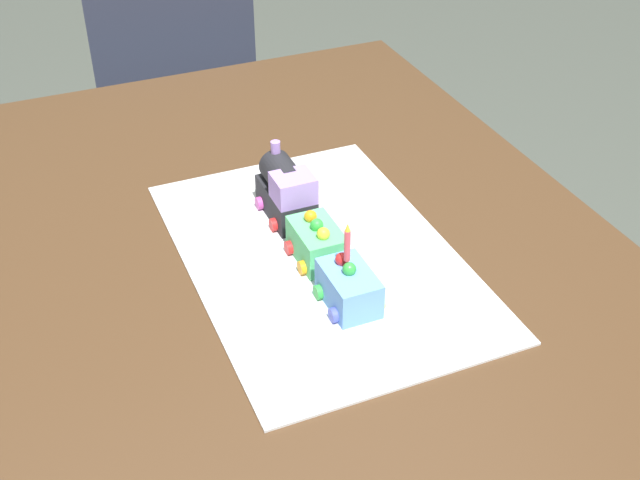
{
  "coord_description": "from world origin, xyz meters",
  "views": [
    {
      "loc": [
        1.0,
        -0.38,
        1.51
      ],
      "look_at": [
        0.05,
        0.02,
        0.77
      ],
      "focal_mm": 46.51,
      "sensor_mm": 36.0,
      "label": 1
    }
  ],
  "objects_px": {
    "dining_table": "(296,296)",
    "chair": "(178,114)",
    "cake_locomotive": "(286,191)",
    "cake_car_hopper_sky_blue": "(349,287)",
    "cake_car_flatbed_mint_green": "(317,243)",
    "birthday_candle": "(347,243)"
  },
  "relations": [
    {
      "from": "dining_table",
      "to": "chair",
      "type": "relative_size",
      "value": 1.63
    },
    {
      "from": "cake_locomotive",
      "to": "cake_car_hopper_sky_blue",
      "type": "bearing_deg",
      "value": 0.0
    },
    {
      "from": "cake_car_flatbed_mint_green",
      "to": "cake_car_hopper_sky_blue",
      "type": "height_order",
      "value": "same"
    },
    {
      "from": "chair",
      "to": "cake_locomotive",
      "type": "xyz_separation_m",
      "value": [
        0.96,
        -0.04,
        0.32
      ]
    },
    {
      "from": "dining_table",
      "to": "cake_locomotive",
      "type": "relative_size",
      "value": 10.0
    },
    {
      "from": "cake_locomotive",
      "to": "cake_car_hopper_sky_blue",
      "type": "height_order",
      "value": "cake_locomotive"
    },
    {
      "from": "dining_table",
      "to": "cake_car_flatbed_mint_green",
      "type": "xyz_separation_m",
      "value": [
        0.05,
        0.02,
        0.14
      ]
    },
    {
      "from": "chair",
      "to": "cake_car_flatbed_mint_green",
      "type": "xyz_separation_m",
      "value": [
        1.09,
        -0.04,
        0.3
      ]
    },
    {
      "from": "birthday_candle",
      "to": "chair",
      "type": "bearing_deg",
      "value": 177.96
    },
    {
      "from": "dining_table",
      "to": "cake_car_flatbed_mint_green",
      "type": "bearing_deg",
      "value": 16.11
    },
    {
      "from": "cake_car_hopper_sky_blue",
      "to": "chair",
      "type": "bearing_deg",
      "value": 177.98
    },
    {
      "from": "cake_locomotive",
      "to": "cake_car_hopper_sky_blue",
      "type": "relative_size",
      "value": 1.4
    },
    {
      "from": "cake_car_flatbed_mint_green",
      "to": "cake_car_hopper_sky_blue",
      "type": "relative_size",
      "value": 1.0
    },
    {
      "from": "dining_table",
      "to": "cake_car_hopper_sky_blue",
      "type": "distance_m",
      "value": 0.22
    },
    {
      "from": "chair",
      "to": "cake_car_hopper_sky_blue",
      "type": "relative_size",
      "value": 8.6
    },
    {
      "from": "cake_car_flatbed_mint_green",
      "to": "cake_car_hopper_sky_blue",
      "type": "xyz_separation_m",
      "value": [
        0.12,
        -0.0,
        -0.0
      ]
    },
    {
      "from": "cake_car_flatbed_mint_green",
      "to": "cake_car_hopper_sky_blue",
      "type": "bearing_deg",
      "value": -0.0
    },
    {
      "from": "dining_table",
      "to": "birthday_candle",
      "type": "relative_size",
      "value": 22.65
    },
    {
      "from": "cake_locomotive",
      "to": "cake_car_hopper_sky_blue",
      "type": "xyz_separation_m",
      "value": [
        0.25,
        0.0,
        -0.02
      ]
    },
    {
      "from": "dining_table",
      "to": "cake_car_hopper_sky_blue",
      "type": "relative_size",
      "value": 14.0
    },
    {
      "from": "dining_table",
      "to": "birthday_candle",
      "type": "distance_m",
      "value": 0.27
    },
    {
      "from": "cake_car_hopper_sky_blue",
      "to": "birthday_candle",
      "type": "height_order",
      "value": "birthday_candle"
    }
  ]
}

